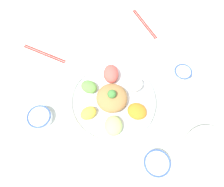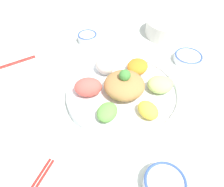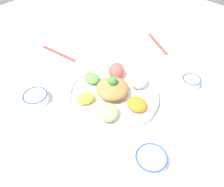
{
  "view_description": "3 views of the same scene",
  "coord_description": "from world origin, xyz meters",
  "px_view_note": "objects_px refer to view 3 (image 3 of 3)",
  "views": [
    {
      "loc": [
        -0.29,
        -0.19,
        0.92
      ],
      "look_at": [
        0.01,
        0.0,
        0.08
      ],
      "focal_mm": 35.0,
      "sensor_mm": 36.0,
      "label": 1
    },
    {
      "loc": [
        -0.22,
        0.45,
        0.56
      ],
      "look_at": [
        0.03,
        0.05,
        0.04
      ],
      "focal_mm": 35.0,
      "sensor_mm": 36.0,
      "label": 2
    },
    {
      "loc": [
        -0.46,
        -0.44,
        0.68
      ],
      "look_at": [
        -0.04,
        -0.04,
        0.09
      ],
      "focal_mm": 35.0,
      "sensor_mm": 36.0,
      "label": 3
    }
  ],
  "objects_px": {
    "sauce_bowl_red": "(36,97)",
    "chopsticks_pair_near": "(59,53)",
    "side_serving_bowl": "(215,154)",
    "chopsticks_pair_far": "(158,43)",
    "sauce_bowl_dark": "(191,81)",
    "serving_spoon_main": "(21,127)",
    "rice_bowl_blue": "(151,159)",
    "salad_platter": "(113,93)"
  },
  "relations": [
    {
      "from": "chopsticks_pair_near",
      "to": "serving_spoon_main",
      "type": "xyz_separation_m",
      "value": [
        -0.39,
        -0.28,
        -0.0
      ]
    },
    {
      "from": "chopsticks_pair_near",
      "to": "sauce_bowl_dark",
      "type": "bearing_deg",
      "value": -165.9
    },
    {
      "from": "sauce_bowl_dark",
      "to": "chopsticks_pair_far",
      "type": "relative_size",
      "value": 0.41
    },
    {
      "from": "rice_bowl_blue",
      "to": "chopsticks_pair_far",
      "type": "distance_m",
      "value": 0.71
    },
    {
      "from": "side_serving_bowl",
      "to": "chopsticks_pair_far",
      "type": "height_order",
      "value": "side_serving_bowl"
    },
    {
      "from": "salad_platter",
      "to": "sauce_bowl_red",
      "type": "bearing_deg",
      "value": 137.14
    },
    {
      "from": "sauce_bowl_red",
      "to": "chopsticks_pair_far",
      "type": "bearing_deg",
      "value": -9.62
    },
    {
      "from": "rice_bowl_blue",
      "to": "chopsticks_pair_far",
      "type": "height_order",
      "value": "rice_bowl_blue"
    },
    {
      "from": "sauce_bowl_dark",
      "to": "chopsticks_pair_near",
      "type": "xyz_separation_m",
      "value": [
        -0.27,
        0.62,
        -0.02
      ]
    },
    {
      "from": "serving_spoon_main",
      "to": "side_serving_bowl",
      "type": "bearing_deg",
      "value": -85.93
    },
    {
      "from": "sauce_bowl_red",
      "to": "serving_spoon_main",
      "type": "distance_m",
      "value": 0.14
    },
    {
      "from": "sauce_bowl_red",
      "to": "chopsticks_pair_near",
      "type": "distance_m",
      "value": 0.34
    },
    {
      "from": "salad_platter",
      "to": "chopsticks_pair_far",
      "type": "distance_m",
      "value": 0.48
    },
    {
      "from": "chopsticks_pair_far",
      "to": "side_serving_bowl",
      "type": "bearing_deg",
      "value": 167.35
    },
    {
      "from": "sauce_bowl_dark",
      "to": "chopsticks_pair_near",
      "type": "bearing_deg",
      "value": 112.98
    },
    {
      "from": "rice_bowl_blue",
      "to": "chopsticks_pair_far",
      "type": "bearing_deg",
      "value": 33.48
    },
    {
      "from": "rice_bowl_blue",
      "to": "sauce_bowl_dark",
      "type": "xyz_separation_m",
      "value": [
        0.42,
        0.09,
        0.0
      ]
    },
    {
      "from": "rice_bowl_blue",
      "to": "sauce_bowl_dark",
      "type": "height_order",
      "value": "sauce_bowl_dark"
    },
    {
      "from": "rice_bowl_blue",
      "to": "serving_spoon_main",
      "type": "height_order",
      "value": "rice_bowl_blue"
    },
    {
      "from": "chopsticks_pair_near",
      "to": "serving_spoon_main",
      "type": "distance_m",
      "value": 0.48
    },
    {
      "from": "sauce_bowl_red",
      "to": "chopsticks_pair_far",
      "type": "distance_m",
      "value": 0.71
    },
    {
      "from": "sauce_bowl_red",
      "to": "side_serving_bowl",
      "type": "xyz_separation_m",
      "value": [
        0.26,
        -0.66,
        0.02
      ]
    },
    {
      "from": "sauce_bowl_red",
      "to": "rice_bowl_blue",
      "type": "xyz_separation_m",
      "value": [
        0.11,
        -0.51,
        -0.0
      ]
    },
    {
      "from": "serving_spoon_main",
      "to": "rice_bowl_blue",
      "type": "bearing_deg",
      "value": -91.15
    },
    {
      "from": "chopsticks_pair_near",
      "to": "rice_bowl_blue",
      "type": "bearing_deg",
      "value": 158.71
    },
    {
      "from": "chopsticks_pair_near",
      "to": "serving_spoon_main",
      "type": "height_order",
      "value": "chopsticks_pair_near"
    },
    {
      "from": "sauce_bowl_red",
      "to": "side_serving_bowl",
      "type": "bearing_deg",
      "value": -68.75
    },
    {
      "from": "side_serving_bowl",
      "to": "chopsticks_pair_near",
      "type": "height_order",
      "value": "side_serving_bowl"
    },
    {
      "from": "salad_platter",
      "to": "sauce_bowl_dark",
      "type": "relative_size",
      "value": 4.65
    },
    {
      "from": "chopsticks_pair_near",
      "to": "chopsticks_pair_far",
      "type": "xyz_separation_m",
      "value": [
        0.44,
        -0.33,
        -0.0
      ]
    },
    {
      "from": "sauce_bowl_red",
      "to": "side_serving_bowl",
      "type": "relative_size",
      "value": 0.52
    },
    {
      "from": "side_serving_bowl",
      "to": "sauce_bowl_dark",
      "type": "bearing_deg",
      "value": 40.57
    },
    {
      "from": "rice_bowl_blue",
      "to": "chopsticks_pair_near",
      "type": "bearing_deg",
      "value": 77.59
    },
    {
      "from": "sauce_bowl_dark",
      "to": "salad_platter",
      "type": "bearing_deg",
      "value": 146.04
    },
    {
      "from": "salad_platter",
      "to": "sauce_bowl_dark",
      "type": "distance_m",
      "value": 0.36
    },
    {
      "from": "sauce_bowl_dark",
      "to": "chopsticks_pair_far",
      "type": "xyz_separation_m",
      "value": [
        0.17,
        0.3,
        -0.02
      ]
    },
    {
      "from": "salad_platter",
      "to": "side_serving_bowl",
      "type": "relative_size",
      "value": 1.98
    },
    {
      "from": "salad_platter",
      "to": "chopsticks_pair_near",
      "type": "distance_m",
      "value": 0.43
    },
    {
      "from": "rice_bowl_blue",
      "to": "sauce_bowl_dark",
      "type": "bearing_deg",
      "value": 12.5
    },
    {
      "from": "salad_platter",
      "to": "sauce_bowl_dark",
      "type": "height_order",
      "value": "salad_platter"
    },
    {
      "from": "sauce_bowl_dark",
      "to": "serving_spoon_main",
      "type": "relative_size",
      "value": 0.67
    },
    {
      "from": "rice_bowl_blue",
      "to": "side_serving_bowl",
      "type": "height_order",
      "value": "side_serving_bowl"
    }
  ]
}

